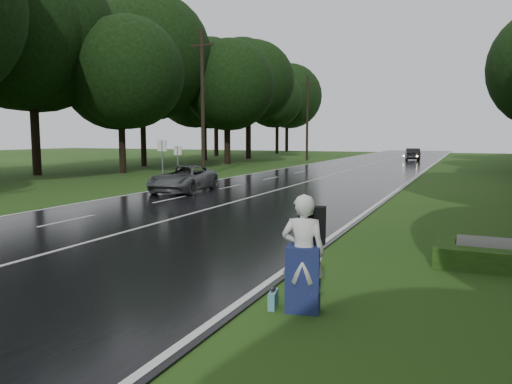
# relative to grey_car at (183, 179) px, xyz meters

# --- Properties ---
(ground) EXTENTS (160.00, 160.00, 0.00)m
(ground) POSITION_rel_grey_car_xyz_m (4.10, -10.87, -0.71)
(ground) COLOR #264715
(ground) RESTS_ON ground
(road) EXTENTS (12.00, 140.00, 0.04)m
(road) POSITION_rel_grey_car_xyz_m (4.10, 9.13, -0.69)
(road) COLOR black
(road) RESTS_ON ground
(lane_center) EXTENTS (0.12, 140.00, 0.01)m
(lane_center) POSITION_rel_grey_car_xyz_m (4.10, 9.13, -0.67)
(lane_center) COLOR silver
(lane_center) RESTS_ON road
(grey_car) EXTENTS (2.90, 5.10, 1.34)m
(grey_car) POSITION_rel_grey_car_xyz_m (0.00, 0.00, 0.00)
(grey_car) COLOR #4E5153
(grey_car) RESTS_ON road
(far_car) EXTENTS (2.19, 4.51, 1.42)m
(far_car) POSITION_rel_grey_car_xyz_m (7.13, 37.88, 0.04)
(far_car) COLOR black
(far_car) RESTS_ON road
(hitchhiker) EXTENTS (0.79, 0.74, 1.95)m
(hitchhiker) POSITION_rel_grey_car_xyz_m (10.99, -13.59, 0.19)
(hitchhiker) COLOR silver
(hitchhiker) RESTS_ON ground
(suitcase) EXTENTS (0.20, 0.41, 0.28)m
(suitcase) POSITION_rel_grey_car_xyz_m (10.47, -13.65, -0.57)
(suitcase) COLOR teal
(suitcase) RESTS_ON ground
(culvert) EXTENTS (1.28, 0.64, 0.64)m
(culvert) POSITION_rel_grey_car_xyz_m (13.83, -9.18, -0.71)
(culvert) COLOR slate
(culvert) RESTS_ON ground
(utility_pole_mid) EXTENTS (1.80, 0.28, 10.29)m
(utility_pole_mid) POSITION_rel_grey_car_xyz_m (-4.40, 9.60, -0.71)
(utility_pole_mid) COLOR black
(utility_pole_mid) RESTS_ON ground
(utility_pole_far) EXTENTS (1.80, 0.28, 9.86)m
(utility_pole_far) POSITION_rel_grey_car_xyz_m (-4.40, 33.75, -0.71)
(utility_pole_far) COLOR black
(utility_pole_far) RESTS_ON ground
(road_sign_a) EXTENTS (0.63, 0.10, 2.63)m
(road_sign_a) POSITION_rel_grey_car_xyz_m (-3.10, 2.64, -0.71)
(road_sign_a) COLOR white
(road_sign_a) RESTS_ON ground
(road_sign_b) EXTENTS (0.54, 0.10, 2.26)m
(road_sign_b) POSITION_rel_grey_car_xyz_m (-3.10, 4.27, -0.71)
(road_sign_b) COLOR white
(road_sign_b) RESTS_ON ground
(tree_left_d) EXTENTS (8.50, 8.50, 13.28)m
(tree_left_d) POSITION_rel_grey_car_xyz_m (-11.50, 9.32, -0.71)
(tree_left_d) COLOR black
(tree_left_d) RESTS_ON ground
(tree_left_e) EXTENTS (8.72, 8.72, 13.63)m
(tree_left_e) POSITION_rel_grey_car_xyz_m (-9.55, 23.31, -0.71)
(tree_left_e) COLOR black
(tree_left_e) RESTS_ON ground
(tree_left_f) EXTENTS (11.23, 11.23, 17.55)m
(tree_left_f) POSITION_rel_grey_car_xyz_m (-12.56, 34.93, -0.71)
(tree_left_f) COLOR black
(tree_left_f) RESTS_ON ground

